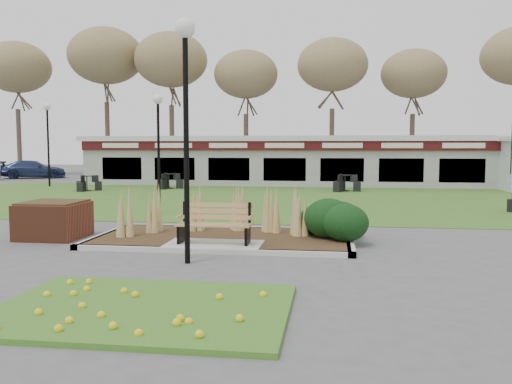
# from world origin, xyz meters

# --- Properties ---
(ground) EXTENTS (100.00, 100.00, 0.00)m
(ground) POSITION_xyz_m (0.00, 0.00, 0.00)
(ground) COLOR #515154
(ground) RESTS_ON ground
(lawn) EXTENTS (34.00, 16.00, 0.02)m
(lawn) POSITION_xyz_m (0.00, 12.00, 0.01)
(lawn) COLOR #3A6620
(lawn) RESTS_ON ground
(flower_bed) EXTENTS (4.20, 3.00, 0.16)m
(flower_bed) POSITION_xyz_m (0.00, -4.60, 0.07)
(flower_bed) COLOR #2E641C
(flower_bed) RESTS_ON ground
(planting_bed) EXTENTS (6.75, 3.40, 1.27)m
(planting_bed) POSITION_xyz_m (1.27, 1.35, 0.37)
(planting_bed) COLOR #352715
(planting_bed) RESTS_ON ground
(park_bench) EXTENTS (1.70, 0.66, 0.93)m
(park_bench) POSITION_xyz_m (0.00, 0.25, 0.59)
(park_bench) COLOR #AC7F4D
(park_bench) RESTS_ON ground
(brick_planter) EXTENTS (1.50, 1.50, 0.95)m
(brick_planter) POSITION_xyz_m (-4.40, 1.00, 0.48)
(brick_planter) COLOR brown
(brick_planter) RESTS_ON ground
(food_pavilion) EXTENTS (24.60, 3.40, 2.90)m
(food_pavilion) POSITION_xyz_m (0.00, 19.96, 1.48)
(food_pavilion) COLOR gray
(food_pavilion) RESTS_ON ground
(tree_backdrop) EXTENTS (47.24, 5.24, 10.36)m
(tree_backdrop) POSITION_xyz_m (0.00, 28.00, 8.36)
(tree_backdrop) COLOR #47382B
(tree_backdrop) RESTS_ON ground
(lamp_post_near_right) EXTENTS (0.40, 0.40, 4.86)m
(lamp_post_near_right) POSITION_xyz_m (-0.21, -1.42, 3.54)
(lamp_post_near_right) COLOR black
(lamp_post_near_right) RESTS_ON ground
(lamp_post_mid_left) EXTENTS (0.34, 0.34, 4.12)m
(lamp_post_mid_left) POSITION_xyz_m (-3.28, 6.19, 3.00)
(lamp_post_mid_left) COLOR black
(lamp_post_mid_left) RESTS_ON ground
(lamp_post_far_left) EXTENTS (0.39, 0.39, 4.73)m
(lamp_post_far_left) POSITION_xyz_m (-13.35, 17.00, 3.45)
(lamp_post_far_left) COLOR black
(lamp_post_far_left) RESTS_ON ground
(bistro_set_a) EXTENTS (1.45, 1.30, 0.77)m
(bistro_set_a) POSITION_xyz_m (-9.89, 14.50, 0.28)
(bistro_set_a) COLOR black
(bistro_set_a) RESTS_ON ground
(bistro_set_b) EXTENTS (1.42, 1.50, 0.81)m
(bistro_set_b) POSITION_xyz_m (-6.11, 16.45, 0.29)
(bistro_set_b) COLOR black
(bistro_set_b) RESTS_ON ground
(bistro_set_d) EXTENTS (1.42, 1.56, 0.83)m
(bistro_set_d) POSITION_xyz_m (3.32, 16.09, 0.30)
(bistro_set_d) COLOR black
(bistro_set_d) RESTS_ON ground
(patio_umbrella) EXTENTS (2.13, 2.16, 2.21)m
(patio_umbrella) POSITION_xyz_m (10.38, 13.00, 1.41)
(patio_umbrella) COLOR black
(patio_umbrella) RESTS_ON ground
(car_black) EXTENTS (4.03, 2.03, 1.27)m
(car_black) POSITION_xyz_m (-11.01, 23.46, 0.63)
(car_black) COLOR black
(car_black) RESTS_ON ground
(car_blue) EXTENTS (4.76, 3.38, 1.28)m
(car_blue) POSITION_xyz_m (-18.52, 24.14, 0.64)
(car_blue) COLOR navy
(car_blue) RESTS_ON ground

